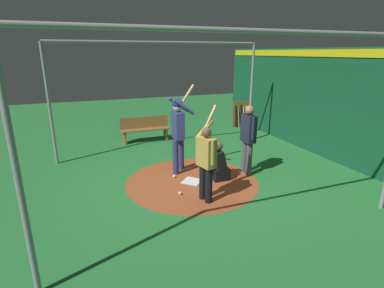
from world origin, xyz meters
The scene contains 13 objects.
ground_plane centered at (0.00, 0.00, 0.00)m, with size 27.83×27.83×0.00m, color #287A38.
dirt_circle centered at (0.00, 0.00, 0.00)m, with size 3.16×3.16×0.01m, color #9E4C28.
home_plate centered at (0.00, 0.00, 0.01)m, with size 0.42×0.42×0.01m, color white.
batter centered at (0.08, -0.73, 1.17)m, with size 0.68×0.49×2.22m.
catcher centered at (-0.65, 0.08, 0.38)m, with size 0.58×0.40×0.96m.
umpire centered at (-1.47, 0.03, 0.99)m, with size 0.22×0.49×1.76m.
visitor centered at (0.06, 0.97, 0.91)m, with size 0.54×0.56×1.96m.
back_wall centered at (-4.36, 0.00, 1.57)m, with size 0.22×11.83×3.10m.
cage_frame centered at (0.00, 0.00, 2.31)m, with size 6.25×5.12×3.29m.
bat_rack centered at (-4.11, -4.49, 0.49)m, with size 1.18×0.21×1.05m.
bench centered at (0.29, -3.80, 0.44)m, with size 1.68×0.36×0.85m.
baseball_0 centered at (0.32, -0.38, 0.04)m, with size 0.07×0.07×0.07m, color white.
baseball_1 centered at (0.49, 0.56, 0.04)m, with size 0.07×0.07×0.07m, color white.
Camera 1 is at (2.34, 6.15, 2.98)m, focal length 27.90 mm.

